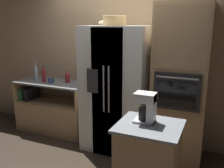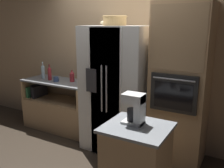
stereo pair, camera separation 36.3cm
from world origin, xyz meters
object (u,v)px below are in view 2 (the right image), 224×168
(fruit_bowl, at_px, (108,23))
(mug, at_px, (56,79))
(wall_oven, at_px, (180,86))
(coffee_maker, at_px, (136,108))
(refrigerator, at_px, (118,89))
(bottle_short, at_px, (50,73))
(wicker_basket, at_px, (115,20))
(bottle_wide, at_px, (72,76))
(bottle_tall, at_px, (43,71))

(fruit_bowl, xyz_separation_m, mug, (-1.01, -0.07, -0.95))
(wall_oven, distance_m, coffee_maker, 1.10)
(refrigerator, height_order, bottle_short, refrigerator)
(fruit_bowl, height_order, bottle_short, fruit_bowl)
(bottle_short, distance_m, coffee_maker, 2.39)
(mug, bearing_deg, refrigerator, -0.66)
(wall_oven, relative_size, wicker_basket, 6.31)
(wicker_basket, bearing_deg, bottle_short, 176.03)
(wall_oven, height_order, bottle_short, wall_oven)
(bottle_short, xyz_separation_m, bottle_wide, (0.42, 0.10, -0.03))
(refrigerator, relative_size, bottle_tall, 6.05)
(refrigerator, xyz_separation_m, fruit_bowl, (-0.22, 0.09, 0.97))
(wicker_basket, height_order, coffee_maker, wicker_basket)
(wall_oven, xyz_separation_m, coffee_maker, (-0.16, -1.09, -0.00))
(wicker_basket, bearing_deg, wall_oven, 7.49)
(refrigerator, bearing_deg, bottle_short, 178.16)
(fruit_bowl, bearing_deg, bottle_tall, 179.80)
(refrigerator, bearing_deg, fruit_bowl, 157.69)
(mug, bearing_deg, bottle_wide, 28.96)
(refrigerator, relative_size, wall_oven, 0.86)
(bottle_tall, relative_size, bottle_short, 1.09)
(refrigerator, height_order, bottle_tall, refrigerator)
(refrigerator, height_order, bottle_wide, refrigerator)
(mug, bearing_deg, coffee_maker, -27.54)
(bottle_tall, distance_m, bottle_wide, 0.62)
(refrigerator, bearing_deg, wall_oven, 4.54)
(wicker_basket, bearing_deg, fruit_bowl, 144.07)
(fruit_bowl, height_order, coffee_maker, fruit_bowl)
(refrigerator, relative_size, bottle_wide, 9.22)
(fruit_bowl, xyz_separation_m, coffee_maker, (0.96, -1.10, -0.82))
(wicker_basket, xyz_separation_m, mug, (-1.20, 0.06, -0.99))
(refrigerator, xyz_separation_m, coffee_maker, (0.75, -1.01, 0.15))
(bottle_tall, height_order, coffee_maker, coffee_maker)
(wicker_basket, distance_m, fruit_bowl, 0.24)
(fruit_bowl, xyz_separation_m, bottle_tall, (-1.38, 0.00, -0.86))
(wicker_basket, xyz_separation_m, coffee_maker, (0.77, -0.96, -0.85))
(bottle_tall, bearing_deg, coffee_maker, -25.26)
(bottle_tall, height_order, bottle_short, bottle_tall)
(refrigerator, xyz_separation_m, bottle_short, (-1.40, 0.04, 0.09))
(wicker_basket, relative_size, mug, 2.89)
(bottle_tall, bearing_deg, fruit_bowl, -0.20)
(mug, relative_size, coffee_maker, 0.38)
(wicker_basket, height_order, bottle_tall, wicker_basket)
(bottle_tall, distance_m, bottle_short, 0.21)
(wall_oven, distance_m, bottle_wide, 1.89)
(wall_oven, xyz_separation_m, fruit_bowl, (-1.12, 0.02, 0.82))
(wicker_basket, relative_size, coffee_maker, 1.10)
(mug, xyz_separation_m, coffee_maker, (1.97, -1.03, 0.14))
(wall_oven, relative_size, coffee_maker, 6.91)
(wicker_basket, distance_m, bottle_short, 1.65)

